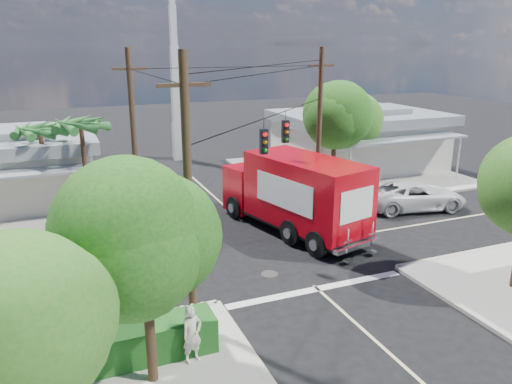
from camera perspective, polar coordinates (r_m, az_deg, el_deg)
ground at (r=23.35m, az=1.87°, el=-6.48°), size 120.00×120.00×0.00m
sidewalk_ne at (r=37.40m, az=10.33°, el=2.26°), size 14.12×14.12×0.14m
sidewalk_nw at (r=31.85m, az=-24.96°, el=-1.57°), size 14.12×14.12×0.14m
road_markings at (r=22.13m, az=3.44°, el=-7.85°), size 32.00×32.00×0.01m
building_ne at (r=38.69m, az=11.68°, el=6.08°), size 11.80×10.20×4.50m
building_nw at (r=32.94m, az=-27.26°, el=2.58°), size 10.80×10.20×4.30m
radio_tower at (r=40.82m, az=-9.15°, el=11.45°), size 0.80×0.80×17.00m
tree_sw_front at (r=13.10m, az=-12.64°, el=-5.39°), size 3.88×3.78×6.03m
tree_sw_back at (r=10.91m, az=-23.46°, el=-13.67°), size 3.56×3.42×5.41m
tree_ne_front at (r=31.15m, az=9.09°, el=8.29°), size 4.21×4.14×6.66m
tree_ne_back at (r=34.45m, az=10.88°, el=8.01°), size 3.77×3.66×5.82m
palm_nw_front at (r=27.42m, az=-19.37°, el=7.05°), size 3.01×3.08×5.59m
palm_nw_back at (r=28.94m, az=-23.45°, el=6.33°), size 3.01×3.08×5.19m
utility_poles at (r=22.84m, az=-3.32°, el=5.26°), size 12.00×10.68×9.00m
picket_fence at (r=16.38m, az=-15.94°, el=-15.24°), size 5.94×0.06×1.00m
hedge_sw at (r=15.68m, az=-16.32°, el=-16.79°), size 6.20×1.20×1.10m
vending_boxes at (r=31.17m, az=8.16°, el=0.67°), size 1.90×0.50×1.10m
delivery_truck at (r=24.88m, az=4.43°, el=-0.19°), size 4.81×9.41×3.91m
parked_car at (r=30.01m, az=17.72°, el=-0.38°), size 6.15×3.71×1.60m
pedestrian at (r=15.19m, az=-7.31°, el=-15.83°), size 0.76×0.63×1.79m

